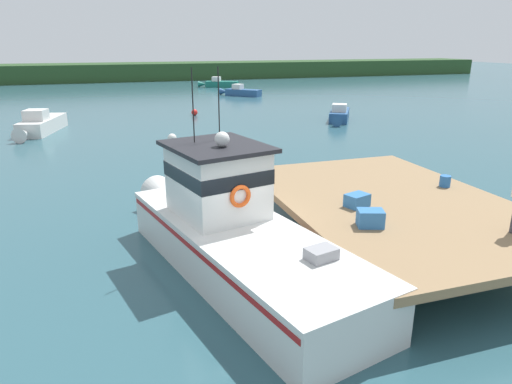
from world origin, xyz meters
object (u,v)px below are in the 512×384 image
at_px(moored_boat_near_channel, 339,115).
at_px(mooring_buoy_outer, 194,112).
at_px(moored_boat_off_the_point, 40,125).
at_px(bait_bucket, 445,181).
at_px(mooring_buoy_inshore, 172,138).
at_px(crate_stack_mid_dock, 357,200).
at_px(moored_boat_outer_mooring, 219,84).
at_px(crate_single_by_cleat, 370,218).
at_px(moored_boat_far_left, 241,92).
at_px(main_fishing_boat, 231,229).

height_order(moored_boat_near_channel, mooring_buoy_outer, moored_boat_near_channel).
distance_m(moored_boat_off_the_point, moored_boat_near_channel, 19.77).
bearing_deg(moored_boat_near_channel, mooring_buoy_outer, 148.41).
bearing_deg(bait_bucket, mooring_buoy_inshore, 112.39).
bearing_deg(crate_stack_mid_dock, moored_boat_outer_mooring, 80.57).
xyz_separation_m(moored_boat_near_channel, mooring_buoy_inshore, (-12.41, -3.74, -0.18)).
xyz_separation_m(moored_boat_outer_mooring, mooring_buoy_inshore, (-10.46, -31.45, -0.19)).
xyz_separation_m(crate_single_by_cleat, moored_boat_off_the_point, (-9.54, 22.17, -0.89)).
distance_m(moored_boat_off_the_point, moored_boat_far_left, 23.82).
relative_size(crate_single_by_cleat, mooring_buoy_outer, 1.26).
height_order(main_fishing_boat, moored_boat_near_channel, main_fishing_boat).
xyz_separation_m(crate_single_by_cleat, bait_bucket, (3.84, 2.06, -0.03)).
bearing_deg(mooring_buoy_inshore, main_fishing_boat, -93.03).
relative_size(moored_boat_off_the_point, moored_boat_outer_mooring, 1.21).
height_order(crate_stack_mid_dock, moored_boat_off_the_point, crate_stack_mid_dock).
xyz_separation_m(crate_single_by_cleat, crate_stack_mid_dock, (0.42, 1.33, -0.03)).
distance_m(moored_boat_near_channel, mooring_buoy_outer, 10.93).
relative_size(bait_bucket, moored_boat_near_channel, 0.07).
relative_size(main_fishing_boat, mooring_buoy_inshore, 20.05).
bearing_deg(moored_boat_outer_mooring, crate_single_by_cleat, -99.65).
distance_m(crate_stack_mid_dock, moored_boat_outer_mooring, 47.61).
bearing_deg(main_fishing_boat, mooring_buoy_outer, 81.10).
relative_size(main_fishing_boat, mooring_buoy_outer, 20.94).
xyz_separation_m(moored_boat_far_left, mooring_buoy_outer, (-7.18, -11.94, -0.17)).
height_order(main_fishing_boat, mooring_buoy_outer, main_fishing_boat).
distance_m(main_fishing_boat, moored_boat_near_channel, 23.38).
bearing_deg(moored_boat_outer_mooring, main_fishing_boat, -103.50).
bearing_deg(crate_single_by_cleat, moored_boat_near_channel, 63.72).
distance_m(bait_bucket, moored_boat_near_channel, 19.59).
bearing_deg(mooring_buoy_inshore, moored_boat_far_left, 64.36).
distance_m(moored_boat_off_the_point, moored_boat_outer_mooring, 31.58).
bearing_deg(crate_stack_mid_dock, mooring_buoy_inshore, 99.74).
height_order(moored_boat_off_the_point, moored_boat_outer_mooring, moored_boat_off_the_point).
xyz_separation_m(bait_bucket, moored_boat_far_left, (4.19, 36.18, -0.96)).
bearing_deg(moored_boat_near_channel, moored_boat_outer_mooring, 94.02).
bearing_deg(moored_boat_outer_mooring, moored_boat_near_channel, -85.98).
bearing_deg(crate_stack_mid_dock, bait_bucket, 12.09).
bearing_deg(mooring_buoy_inshore, crate_stack_mid_dock, -80.26).
distance_m(main_fishing_boat, bait_bucket, 6.96).
xyz_separation_m(main_fishing_boat, mooring_buoy_inshore, (0.82, 15.53, -0.76)).
distance_m(moored_boat_near_channel, moored_boat_far_left, 17.80).
bearing_deg(bait_bucket, moored_boat_outer_mooring, 84.59).
height_order(crate_stack_mid_dock, moored_boat_outer_mooring, crate_stack_mid_dock).
bearing_deg(moored_boat_off_the_point, bait_bucket, -56.35).
xyz_separation_m(crate_stack_mid_dock, mooring_buoy_outer, (0.43, 24.97, -1.13)).
bearing_deg(mooring_buoy_outer, mooring_buoy_inshore, -108.10).
height_order(moored_boat_far_left, mooring_buoy_outer, moored_boat_far_left).
height_order(crate_single_by_cleat, moored_boat_off_the_point, crate_single_by_cleat).
xyz_separation_m(crate_stack_mid_dock, moored_boat_far_left, (7.62, 36.91, -0.96)).
bearing_deg(moored_boat_far_left, main_fishing_boat, -106.72).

